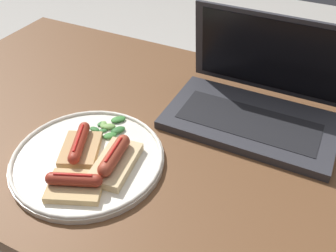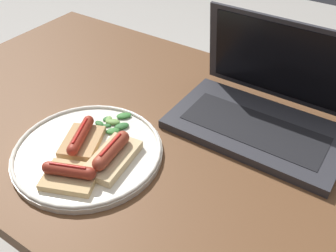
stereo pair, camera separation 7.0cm
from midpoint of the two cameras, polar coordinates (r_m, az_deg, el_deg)
desk at (r=0.82m, az=5.95°, el=-6.52°), size 1.38×0.70×0.75m
laptop at (r=0.82m, az=16.86°, el=2.43°), size 0.35×0.23×0.21m
plate at (r=0.74m, az=-9.48°, el=-3.94°), size 0.29×0.29×0.02m
sausage_toast_left at (r=0.74m, az=-10.42°, el=-2.05°), size 0.10×0.11×0.04m
sausage_toast_middle at (r=0.67m, az=-11.90°, el=-7.36°), size 0.11×0.10×0.04m
sausage_toast_right at (r=0.69m, az=-5.66°, el=-4.55°), size 0.08×0.13×0.04m
salad_pile at (r=0.79m, az=-5.53°, el=0.39°), size 0.07×0.09×0.01m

